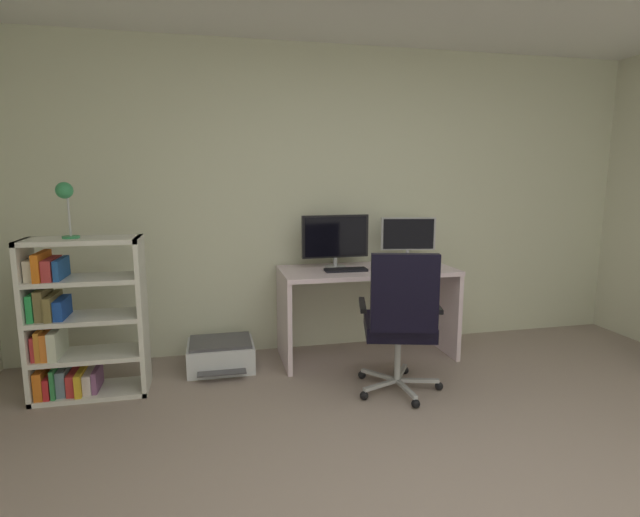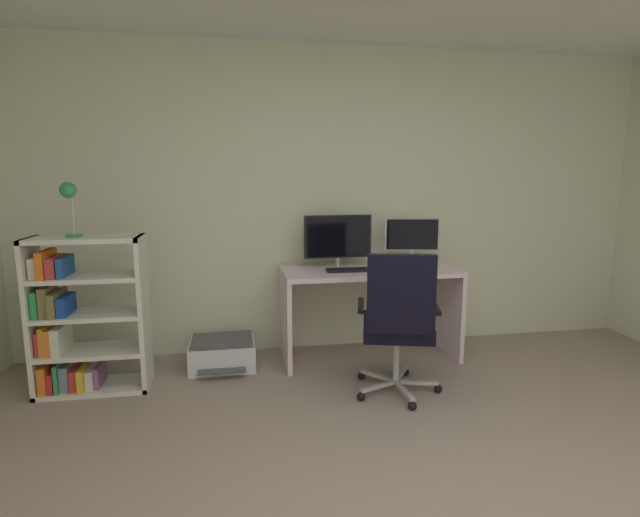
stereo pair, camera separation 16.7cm
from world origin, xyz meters
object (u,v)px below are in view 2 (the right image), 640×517
(monitor_main, at_px, (338,238))
(desk_lamp, at_px, (69,197))
(computer_mouse, at_px, (378,268))
(office_chair, at_px, (398,319))
(bookshelf, at_px, (79,321))
(keyboard, at_px, (348,270))
(printer, at_px, (223,353))
(monitor_secondary, at_px, (412,237))
(desk, at_px, (369,293))

(monitor_main, xyz_separation_m, desk_lamp, (-1.93, -0.38, 0.37))
(computer_mouse, bearing_deg, office_chair, -85.81)
(office_chair, bearing_deg, bookshelf, 166.80)
(keyboard, distance_m, printer, 1.20)
(office_chair, relative_size, desk_lamp, 2.77)
(bookshelf, bearing_deg, computer_mouse, 5.51)
(keyboard, bearing_deg, office_chair, -74.10)
(keyboard, xyz_separation_m, computer_mouse, (0.25, 0.00, 0.01))
(keyboard, height_order, printer, keyboard)
(monitor_secondary, distance_m, printer, 1.84)
(desk, bearing_deg, monitor_main, 157.22)
(monitor_main, relative_size, office_chair, 0.55)
(printer, bearing_deg, desk, 0.89)
(keyboard, relative_size, bookshelf, 0.31)
(printer, bearing_deg, computer_mouse, -2.02)
(desk_lamp, xyz_separation_m, printer, (0.97, 0.26, -1.26))
(office_chair, bearing_deg, desk, 88.70)
(monitor_secondary, xyz_separation_m, keyboard, (-0.60, -0.17, -0.24))
(keyboard, relative_size, computer_mouse, 3.40)
(desk, distance_m, printer, 1.29)
(computer_mouse, bearing_deg, desk_lamp, -164.87)
(monitor_main, xyz_separation_m, keyboard, (0.04, -0.17, -0.24))
(desk, bearing_deg, monitor_secondary, 14.70)
(desk, relative_size, bookshelf, 1.30)
(desk, relative_size, printer, 2.80)
(monitor_secondary, bearing_deg, printer, -175.64)
(computer_mouse, xyz_separation_m, desk_lamp, (-2.23, -0.22, 0.60))
(computer_mouse, relative_size, desk_lamp, 0.27)
(bookshelf, bearing_deg, keyboard, 6.08)
(desk_lamp, bearing_deg, printer, 15.00)
(desk, relative_size, computer_mouse, 14.39)
(keyboard, relative_size, printer, 0.66)
(keyboard, bearing_deg, monitor_secondary, 17.45)
(bookshelf, bearing_deg, desk, 7.28)
(desk, distance_m, bookshelf, 2.21)
(keyboard, height_order, bookshelf, bookshelf)
(monitor_main, xyz_separation_m, printer, (-0.97, -0.12, -0.89))
(desk, height_order, monitor_secondary, monitor_secondary)
(office_chair, xyz_separation_m, printer, (-1.20, 0.77, -0.45))
(desk, distance_m, keyboard, 0.30)
(monitor_main, height_order, printer, monitor_main)
(monitor_main, distance_m, monitor_secondary, 0.64)
(monitor_main, bearing_deg, printer, -172.76)
(bookshelf, bearing_deg, desk_lamp, 9.33)
(monitor_secondary, distance_m, computer_mouse, 0.45)
(monitor_secondary, distance_m, office_chair, 1.08)
(desk, bearing_deg, office_chair, -91.30)
(monitor_main, bearing_deg, desk_lamp, -168.82)
(desk, height_order, desk_lamp, desk_lamp)
(desk, bearing_deg, bookshelf, -172.72)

